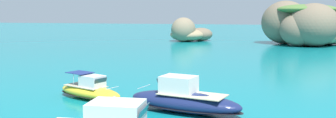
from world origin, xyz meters
name	(u,v)px	position (x,y,z in m)	size (l,w,h in m)	color
islet_large	(309,26)	(19.26, 69.11, 3.95)	(24.30, 20.25, 9.40)	#9E8966
islet_small	(188,33)	(-7.31, 72.45, 2.05)	(12.68, 11.39, 5.69)	#756651
motorboat_yellow	(90,91)	(-3.77, 11.99, 0.65)	(6.77, 4.22, 2.05)	yellow
motorboat_navy	(183,100)	(4.27, 9.92, 0.84)	(8.84, 4.48, 2.50)	navy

